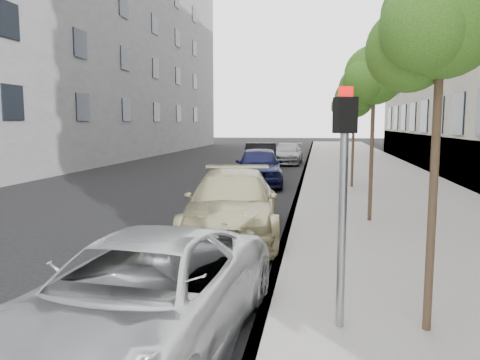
% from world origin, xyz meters
% --- Properties ---
extents(sidewalk, '(6.40, 72.00, 0.14)m').
position_xyz_m(sidewalk, '(4.30, 24.00, 0.07)').
color(sidewalk, gray).
rests_on(sidewalk, ground).
extents(curb, '(0.15, 72.00, 0.14)m').
position_xyz_m(curb, '(1.18, 24.00, 0.07)').
color(curb, '#9E9B93').
rests_on(curb, ground).
extents(tree_near, '(1.70, 1.50, 4.50)m').
position_xyz_m(tree_near, '(3.23, 1.50, 3.80)').
color(tree_near, '#38281C').
rests_on(tree_near, sidewalk).
extents(tree_mid, '(1.80, 1.60, 4.57)m').
position_xyz_m(tree_mid, '(3.23, 8.00, 3.82)').
color(tree_mid, '#38281C').
rests_on(tree_mid, sidewalk).
extents(tree_far, '(1.82, 1.62, 4.35)m').
position_xyz_m(tree_far, '(3.23, 14.50, 3.59)').
color(tree_far, '#38281C').
rests_on(tree_far, sidewalk).
extents(signal_pole, '(0.29, 0.26, 2.91)m').
position_xyz_m(signal_pole, '(2.16, 1.42, 1.97)').
color(signal_pole, '#939699').
rests_on(signal_pole, sidewalk).
extents(minivan, '(2.61, 4.97, 1.33)m').
position_xyz_m(minivan, '(-0.10, 0.61, 0.67)').
color(minivan, silver).
rests_on(minivan, ground).
extents(suv, '(2.71, 5.39, 1.50)m').
position_xyz_m(suv, '(-0.10, 6.38, 0.75)').
color(suv, '#BFB688').
rests_on(suv, ground).
extents(sedan_blue, '(2.47, 4.97, 1.63)m').
position_xyz_m(sedan_blue, '(-0.60, 15.40, 0.81)').
color(sedan_blue, '#11143A').
rests_on(sedan_blue, ground).
extents(sedan_black, '(2.09, 4.84, 1.55)m').
position_xyz_m(sedan_black, '(-1.17, 20.73, 0.77)').
color(sedan_black, black).
rests_on(sedan_black, ground).
extents(sedan_rear, '(2.01, 4.66, 1.34)m').
position_xyz_m(sedan_rear, '(-0.10, 25.99, 0.67)').
color(sedan_rear, gray).
rests_on(sedan_rear, ground).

